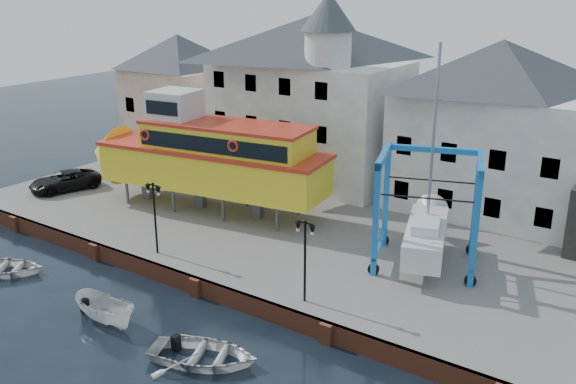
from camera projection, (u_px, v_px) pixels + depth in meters
The scene contains 14 objects.
ground at pixel (196, 296), 33.61m from camera, with size 140.00×140.00×0.00m, color black.
hardstanding at pixel (310, 224), 42.02m from camera, with size 44.00×22.00×1.00m, color #63605D.
quay_wall at pixel (197, 286), 33.53m from camera, with size 44.00×0.47×1.00m.
building_pink at pixel (180, 95), 55.39m from camera, with size 8.00×7.00×10.30m.
building_white_main at pixel (310, 96), 48.22m from camera, with size 14.00×8.30×14.00m.
building_white_right at pixel (495, 128), 41.44m from camera, with size 12.00×8.00×11.20m.
lamp_post_left at pixel (154, 200), 35.38m from camera, with size 1.12×0.32×4.20m.
lamp_post_right at pixel (305, 240), 29.97m from camera, with size 1.12×0.32×4.20m.
tour_boat at pixel (199, 155), 42.40m from camera, with size 18.45×6.96×7.84m.
travel_lift at pixel (427, 226), 34.97m from camera, with size 6.61×8.05×11.83m.
van at pixel (65, 181), 46.92m from camera, with size 2.32×5.02×1.40m, color black.
motorboat_a at pixel (107, 322), 31.03m from camera, with size 1.47×3.91×1.51m, color silver.
motorboat_b at pixel (203, 362), 27.84m from camera, with size 3.48×4.88×1.01m, color silver.
motorboat_d at pixel (5, 273), 36.19m from camera, with size 3.12×4.37×0.91m, color silver.
Camera 1 is at (21.12, -22.00, 15.89)m, focal length 40.00 mm.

